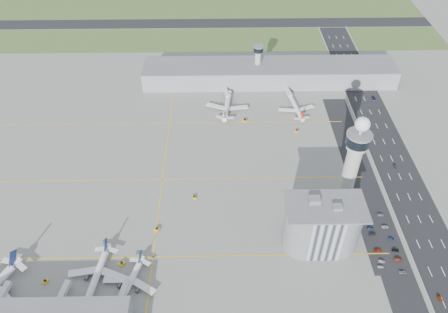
{
  "coord_description": "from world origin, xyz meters",
  "views": [
    {
      "loc": [
        -3.53,
        -172.09,
        199.34
      ],
      "look_at": [
        0.0,
        35.0,
        15.0
      ],
      "focal_mm": 35.0,
      "sensor_mm": 36.0,
      "label": 1
    }
  ],
  "objects_px": {
    "car_lot_1": "(382,261)",
    "car_hw_1": "(395,166)",
    "airplane_near_c": "(128,282)",
    "car_lot_2": "(378,250)",
    "jet_bridge_near_1": "(57,308)",
    "tug_1": "(122,263)",
    "control_tower": "(353,160)",
    "car_lot_8": "(395,250)",
    "tug_4": "(245,120)",
    "car_lot_5": "(364,216)",
    "car_hw_2": "(374,98)",
    "car_lot_7": "(398,259)",
    "secondary_tower": "(258,60)",
    "car_lot_0": "(381,267)",
    "jet_bridge_far_0": "(224,89)",
    "car_lot_6": "(403,272)",
    "car_hw_0": "(440,298)",
    "tug_0": "(45,281)",
    "car_lot_3": "(372,234)",
    "jet_bridge_near_2": "(119,307)",
    "tug_3": "(194,197)",
    "car_lot_11": "(381,215)",
    "car_lot_4": "(370,228)",
    "tug_2": "(157,229)",
    "admin_building": "(322,225)",
    "car_hw_4": "(340,61)",
    "tug_5": "(297,131)",
    "airplane_near_b": "(96,273)",
    "car_lot_10": "(385,227)",
    "airplane_far_a": "(227,103)",
    "jet_bridge_far_1": "(285,88)"
  },
  "relations": [
    {
      "from": "secondary_tower",
      "to": "car_hw_0",
      "type": "relative_size",
      "value": 8.4
    },
    {
      "from": "car_lot_6",
      "to": "car_lot_2",
      "type": "bearing_deg",
      "value": 32.86
    },
    {
      "from": "car_lot_6",
      "to": "car_hw_0",
      "type": "xyz_separation_m",
      "value": [
        13.75,
        -15.52,
        0.1
      ]
    },
    {
      "from": "tug_3",
      "to": "car_lot_7",
      "type": "relative_size",
      "value": 0.63
    },
    {
      "from": "car_lot_5",
      "to": "car_hw_1",
      "type": "relative_size",
      "value": 1.07
    },
    {
      "from": "car_lot_7",
      "to": "jet_bridge_near_2",
      "type": "bearing_deg",
      "value": 105.31
    },
    {
      "from": "tug_5",
      "to": "tug_4",
      "type": "bearing_deg",
      "value": -149.14
    },
    {
      "from": "admin_building",
      "to": "tug_5",
      "type": "bearing_deg",
      "value": 88.7
    },
    {
      "from": "airplane_near_c",
      "to": "car_lot_2",
      "type": "height_order",
      "value": "airplane_near_c"
    },
    {
      "from": "jet_bridge_near_1",
      "to": "tug_0",
      "type": "relative_size",
      "value": 4.53
    },
    {
      "from": "jet_bridge_far_0",
      "to": "car_lot_7",
      "type": "relative_size",
      "value": 3.12
    },
    {
      "from": "tug_0",
      "to": "tug_4",
      "type": "distance_m",
      "value": 175.53
    },
    {
      "from": "tug_4",
      "to": "car_hw_0",
      "type": "relative_size",
      "value": 0.92
    },
    {
      "from": "airplane_near_c",
      "to": "tug_0",
      "type": "distance_m",
      "value": 44.37
    },
    {
      "from": "car_lot_7",
      "to": "car_lot_11",
      "type": "distance_m",
      "value": 31.56
    },
    {
      "from": "control_tower",
      "to": "car_lot_8",
      "type": "xyz_separation_m",
      "value": [
        21.65,
        -36.28,
        -34.39
      ]
    },
    {
      "from": "airplane_near_c",
      "to": "car_lot_2",
      "type": "bearing_deg",
      "value": 115.29
    },
    {
      "from": "tug_5",
      "to": "car_lot_8",
      "type": "relative_size",
      "value": 0.79
    },
    {
      "from": "jet_bridge_far_0",
      "to": "tug_5",
      "type": "xyz_separation_m",
      "value": [
        52.26,
        -53.8,
        -1.98
      ]
    },
    {
      "from": "car_lot_4",
      "to": "car_hw_4",
      "type": "distance_m",
      "value": 193.84
    },
    {
      "from": "tug_1",
      "to": "jet_bridge_near_1",
      "type": "bearing_deg",
      "value": -93.61
    },
    {
      "from": "tug_3",
      "to": "car_hw_4",
      "type": "bearing_deg",
      "value": 35.54
    },
    {
      "from": "car_lot_7",
      "to": "car_lot_8",
      "type": "bearing_deg",
      "value": 1.91
    },
    {
      "from": "car_lot_1",
      "to": "car_hw_1",
      "type": "relative_size",
      "value": 0.92
    },
    {
      "from": "tug_2",
      "to": "car_lot_7",
      "type": "bearing_deg",
      "value": -76.7
    },
    {
      "from": "car_lot_5",
      "to": "car_hw_0",
      "type": "relative_size",
      "value": 1.05
    },
    {
      "from": "car_hw_2",
      "to": "car_lot_7",
      "type": "bearing_deg",
      "value": -107.22
    },
    {
      "from": "airplane_near_c",
      "to": "car_lot_7",
      "type": "distance_m",
      "value": 144.09
    },
    {
      "from": "airplane_near_b",
      "to": "car_lot_10",
      "type": "distance_m",
      "value": 163.09
    },
    {
      "from": "airplane_near_c",
      "to": "admin_building",
      "type": "bearing_deg",
      "value": 121.3
    },
    {
      "from": "car_lot_1",
      "to": "car_lot_8",
      "type": "distance_m",
      "value": 11.93
    },
    {
      "from": "car_hw_4",
      "to": "car_lot_5",
      "type": "bearing_deg",
      "value": -95.58
    },
    {
      "from": "tug_4",
      "to": "car_lot_5",
      "type": "xyz_separation_m",
      "value": [
        65.97,
        -95.17,
        -0.35
      ]
    },
    {
      "from": "admin_building",
      "to": "tug_0",
      "type": "relative_size",
      "value": 13.6
    },
    {
      "from": "tug_3",
      "to": "car_lot_11",
      "type": "height_order",
      "value": "tug_3"
    },
    {
      "from": "admin_building",
      "to": "car_hw_0",
      "type": "xyz_separation_m",
      "value": [
        54.87,
        -35.87,
        -14.66
      ]
    },
    {
      "from": "secondary_tower",
      "to": "car_lot_0",
      "type": "relative_size",
      "value": 9.59
    },
    {
      "from": "car_lot_1",
      "to": "car_lot_2",
      "type": "distance_m",
      "value": 7.15
    },
    {
      "from": "control_tower",
      "to": "car_hw_2",
      "type": "height_order",
      "value": "control_tower"
    },
    {
      "from": "secondary_tower",
      "to": "tug_1",
      "type": "xyz_separation_m",
      "value": [
        -86.08,
        -184.69,
        -17.83
      ]
    },
    {
      "from": "jet_bridge_near_1",
      "to": "tug_1",
      "type": "height_order",
      "value": "jet_bridge_near_1"
    },
    {
      "from": "car_lot_7",
      "to": "car_lot_0",
      "type": "bearing_deg",
      "value": 117.42
    },
    {
      "from": "tug_0",
      "to": "car_lot_3",
      "type": "xyz_separation_m",
      "value": [
        178.04,
        28.01,
        -0.31
      ]
    },
    {
      "from": "control_tower",
      "to": "car_lot_4",
      "type": "bearing_deg",
      "value": -59.83
    },
    {
      "from": "car_lot_1",
      "to": "car_lot_6",
      "type": "bearing_deg",
      "value": -119.94
    },
    {
      "from": "jet_bridge_far_0",
      "to": "car_lot_6",
      "type": "bearing_deg",
      "value": 17.59
    },
    {
      "from": "car_lot_0",
      "to": "car_lot_1",
      "type": "height_order",
      "value": "car_lot_0"
    },
    {
      "from": "jet_bridge_near_2",
      "to": "jet_bridge_far_1",
      "type": "distance_m",
      "value": 219.71
    },
    {
      "from": "secondary_tower",
      "to": "car_lot_7",
      "type": "distance_m",
      "value": 195.74
    },
    {
      "from": "airplane_far_a",
      "to": "tug_2",
      "type": "distance_m",
      "value": 127.73
    }
  ]
}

